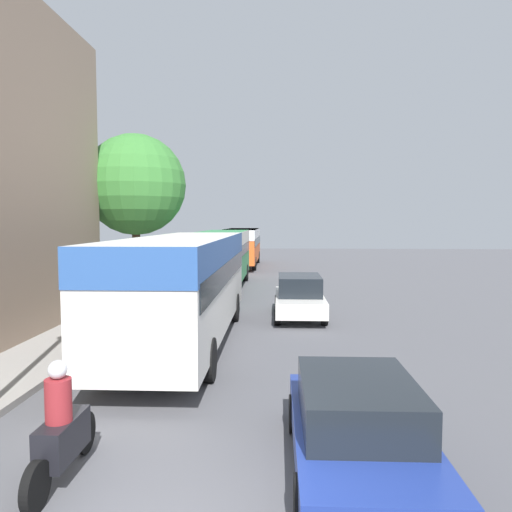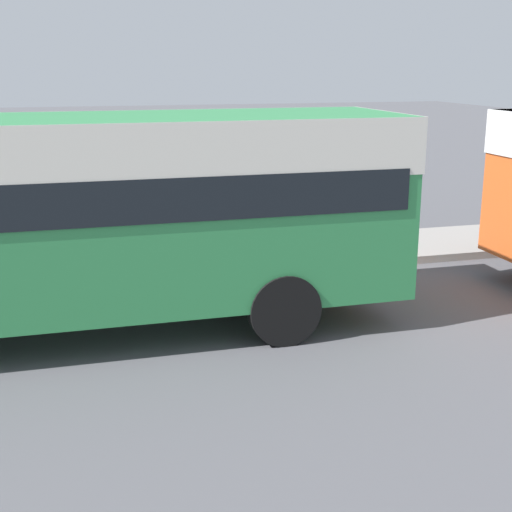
# 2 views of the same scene
# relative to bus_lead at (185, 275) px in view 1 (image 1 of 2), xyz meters

# --- Properties ---
(bus_lead) EXTENTS (2.61, 11.05, 3.17)m
(bus_lead) POSITION_rel_bus_lead_xyz_m (0.00, 0.00, 0.00)
(bus_lead) COLOR silver
(bus_lead) RESTS_ON ground_plane
(bus_following) EXTENTS (2.50, 10.17, 3.06)m
(bus_following) POSITION_rel_bus_lead_xyz_m (-0.33, 12.34, -0.07)
(bus_following) COLOR #2D8447
(bus_following) RESTS_ON ground_plane
(bus_third_in_line) EXTENTS (2.64, 10.60, 2.98)m
(bus_third_in_line) POSITION_rel_bus_lead_xyz_m (-0.18, 25.15, -0.11)
(bus_third_in_line) COLOR #EA5B23
(bus_third_in_line) RESTS_ON ground_plane
(motorcycle_behind_lead) EXTENTS (0.39, 2.24, 1.73)m
(motorcycle_behind_lead) POSITION_rel_bus_lead_xyz_m (-0.29, -7.78, -1.37)
(motorcycle_behind_lead) COLOR black
(motorcycle_behind_lead) RESTS_ON ground_plane
(car_crossing) EXTENTS (1.85, 4.47, 1.59)m
(car_crossing) POSITION_rel_bus_lead_xyz_m (3.54, 4.21, -1.24)
(car_crossing) COLOR silver
(car_crossing) RESTS_ON ground_plane
(car_far_curb) EXTENTS (1.90, 4.36, 1.37)m
(car_far_curb) POSITION_rel_bus_lead_xyz_m (3.88, -7.37, -1.33)
(car_far_curb) COLOR navy
(car_far_curb) RESTS_ON ground_plane
(street_tree) EXTENTS (4.46, 4.46, 7.31)m
(street_tree) POSITION_rel_bus_lead_xyz_m (-3.59, 7.54, 3.16)
(street_tree) COLOR brown
(street_tree) RESTS_ON sidewalk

